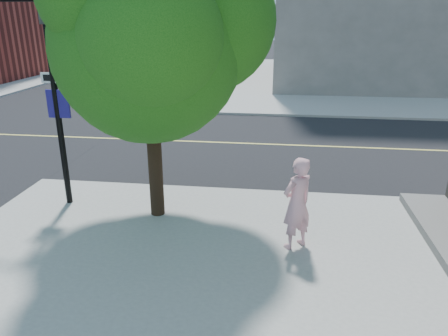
# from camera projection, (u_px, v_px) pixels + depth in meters

# --- Properties ---
(ground) EXTENTS (140.00, 140.00, 0.00)m
(ground) POSITION_uv_depth(u_px,v_px,m) (77.00, 185.00, 11.62)
(ground) COLOR black
(ground) RESTS_ON ground
(road_ew) EXTENTS (140.00, 9.00, 0.01)m
(road_ew) POSITION_uv_depth(u_px,v_px,m) (132.00, 139.00, 15.81)
(road_ew) COLOR black
(road_ew) RESTS_ON ground
(sidewalk_ne) EXTENTS (29.00, 25.00, 0.12)m
(sidewalk_ne) POSITION_uv_depth(u_px,v_px,m) (395.00, 79.00, 30.02)
(sidewalk_ne) COLOR #999995
(sidewalk_ne) RESTS_ON ground
(man_on_phone) EXTENTS (0.79, 0.76, 1.82)m
(man_on_phone) POSITION_uv_depth(u_px,v_px,m) (297.00, 203.00, 8.00)
(man_on_phone) COLOR pink
(man_on_phone) RESTS_ON sidewalk_se
(street_tree) EXTENTS (4.75, 4.32, 6.31)m
(street_tree) POSITION_uv_depth(u_px,v_px,m) (153.00, 25.00, 8.29)
(street_tree) COLOR black
(street_tree) RESTS_ON sidewalk_se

